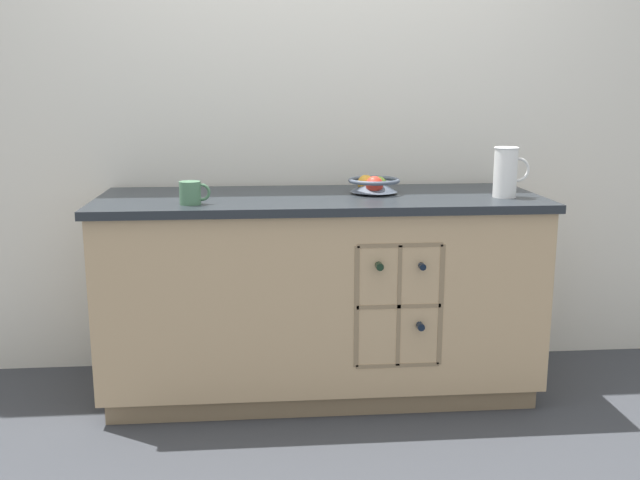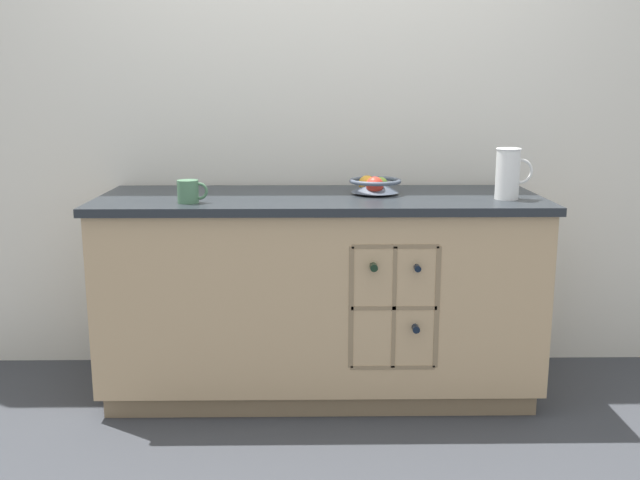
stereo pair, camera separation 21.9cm
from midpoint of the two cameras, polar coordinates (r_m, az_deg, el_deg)
The scene contains 6 objects.
ground_plane at distance 3.35m, azimuth -1.92°, elevation -11.78°, with size 14.00×14.00×0.00m, color #383A3F.
back_wall at distance 3.45m, azimuth -2.42°, elevation 10.77°, with size 4.40×0.06×2.55m, color silver.
kitchen_island at distance 3.19m, azimuth -1.92°, elevation -4.30°, with size 1.91×0.70×0.89m.
fruit_bowl at distance 3.15m, azimuth 2.32°, elevation 4.49°, with size 0.23×0.23×0.08m.
white_pitcher at distance 3.11m, azimuth 12.73°, elevation 5.39°, with size 0.16×0.10×0.21m.
ceramic_mug at distance 2.92m, azimuth -12.41°, elevation 3.70°, with size 0.12×0.09×0.09m.
Camera 1 is at (-0.26, -3.05, 1.35)m, focal length 40.00 mm.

